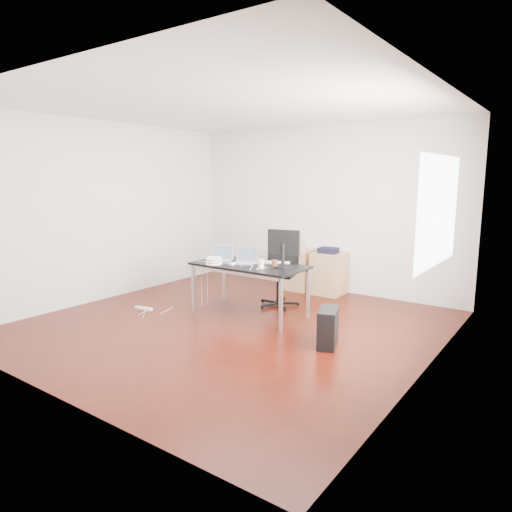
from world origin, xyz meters
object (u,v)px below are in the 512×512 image
Objects in this scene: desk at (249,268)px; filing_cabinet_left at (298,269)px; filing_cabinet_right at (329,273)px; office_chair at (280,266)px; pc_tower at (328,327)px.

desk is 2.29× the size of filing_cabinet_left.
filing_cabinet_left is 0.60m from filing_cabinet_right.
pc_tower is at bearing -55.40° from office_chair.
desk reaches higher than filing_cabinet_left.
filing_cabinet_right is (0.60, 0.00, 0.00)m from filing_cabinet_left.
filing_cabinet_left reaches higher than pc_tower.
filing_cabinet_right is at bearing 96.81° from pc_tower.
filing_cabinet_left is (-0.28, 1.02, -0.26)m from office_chair.
pc_tower is (1.08, -2.17, -0.13)m from filing_cabinet_right.
filing_cabinet_right is (0.38, 1.73, -0.33)m from desk.
filing_cabinet_right is (0.32, 1.02, -0.26)m from office_chair.
filing_cabinet_left is 1.00× the size of filing_cabinet_right.
filing_cabinet_left is at bearing 180.00° from filing_cabinet_right.
office_chair is 2.40× the size of pc_tower.
office_chair is at bearing 120.78° from pc_tower.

